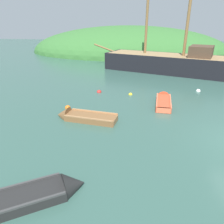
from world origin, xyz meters
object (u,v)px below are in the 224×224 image
object	(u,v)px
rowboat_far	(37,196)
rowboat_outer_left	(163,101)
buoy_white	(198,91)
sailing_ship	(165,65)
buoy_yellow	(130,95)
rowboat_portside	(82,117)
buoy_red	(99,92)
buoy_orange	(68,108)

from	to	relation	value
rowboat_far	rowboat_outer_left	bearing A→B (deg)	31.26
buoy_white	rowboat_outer_left	bearing A→B (deg)	-133.64
sailing_ship	buoy_yellow	world-z (taller)	sailing_ship
rowboat_outer_left	rowboat_portside	distance (m)	5.98
sailing_ship	rowboat_far	xyz separation A→B (m)	(-5.81, -20.05, -0.62)
buoy_red	buoy_orange	bearing A→B (deg)	-111.03
buoy_white	buoy_yellow	bearing A→B (deg)	-163.15
buoy_white	rowboat_portside	bearing A→B (deg)	-140.56
rowboat_outer_left	buoy_orange	world-z (taller)	rowboat_outer_left
buoy_red	buoy_yellow	bearing A→B (deg)	-6.37
sailing_ship	rowboat_outer_left	size ratio (longest dim) A/B	4.47
sailing_ship	buoy_orange	world-z (taller)	sailing_ship
rowboat_far	buoy_white	xyz separation A→B (m)	(7.84, 12.71, -0.11)
buoy_orange	buoy_red	xyz separation A→B (m)	(1.40, 3.64, 0.00)
buoy_orange	buoy_red	size ratio (longest dim) A/B	0.98
rowboat_far	buoy_red	size ratio (longest dim) A/B	9.64
rowboat_outer_left	buoy_white	world-z (taller)	rowboat_outer_left
rowboat_outer_left	rowboat_portside	world-z (taller)	rowboat_portside
buoy_white	buoy_red	xyz separation A→B (m)	(-8.02, -1.37, 0.00)
buoy_yellow	buoy_white	bearing A→B (deg)	16.85
rowboat_outer_left	buoy_yellow	world-z (taller)	rowboat_outer_left
rowboat_far	buoy_red	world-z (taller)	rowboat_far
rowboat_far	buoy_orange	bearing A→B (deg)	69.54
rowboat_outer_left	buoy_yellow	xyz separation A→B (m)	(-2.38, 1.58, -0.13)
sailing_ship	rowboat_far	distance (m)	20.89
buoy_red	sailing_ship	bearing A→B (deg)	55.51
sailing_ship	rowboat_far	bearing A→B (deg)	93.72
buoy_white	buoy_yellow	size ratio (longest dim) A/B	1.18
rowboat_portside	buoy_white	bearing A→B (deg)	-132.47
rowboat_portside	buoy_white	world-z (taller)	rowboat_portside
rowboat_portside	buoy_red	bearing A→B (deg)	-81.96
sailing_ship	rowboat_portside	size ratio (longest dim) A/B	4.20
buoy_white	buoy_orange	bearing A→B (deg)	-151.98
sailing_ship	rowboat_outer_left	xyz separation A→B (m)	(-1.05, -10.58, -0.60)
buoy_white	buoy_orange	world-z (taller)	buoy_orange
rowboat_far	buoy_yellow	world-z (taller)	rowboat_far
rowboat_outer_left	rowboat_far	bearing A→B (deg)	157.87
sailing_ship	buoy_yellow	bearing A→B (deg)	88.99
rowboat_portside	buoy_yellow	distance (m)	5.57
rowboat_outer_left	buoy_orange	size ratio (longest dim) A/B	9.51
buoy_white	buoy_orange	xyz separation A→B (m)	(-9.42, -5.01, 0.00)
rowboat_outer_left	rowboat_portside	xyz separation A→B (m)	(-4.94, -3.37, -0.02)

